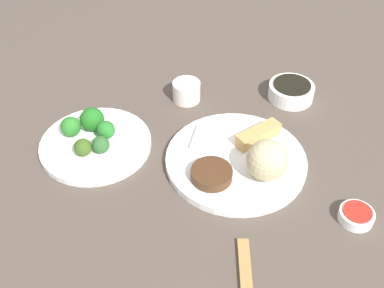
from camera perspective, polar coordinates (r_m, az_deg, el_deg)
tabletop at (r=0.98m, az=5.32°, el=-2.75°), size 2.20×2.20×0.02m
main_plate at (r=0.97m, az=5.21°, el=-2.00°), size 0.29×0.29×0.02m
rice_scoop at (r=0.91m, az=9.24°, el=-1.94°), size 0.08×0.08×0.08m
spring_roll at (r=1.00m, az=7.88°, el=1.25°), size 0.05×0.11×0.03m
crab_rangoon_wonton at (r=0.99m, az=1.75°, el=0.53°), size 0.09×0.09×0.01m
stir_fry_heap at (r=0.91m, az=2.44°, el=-3.72°), size 0.08×0.08×0.02m
broccoli_plate at (r=1.02m, az=-11.69°, el=-0.05°), size 0.24×0.24×0.01m
broccoli_floret_0 at (r=1.01m, az=-10.50°, el=1.72°), size 0.04×0.04×0.04m
broccoli_floret_1 at (r=0.98m, az=-13.20°, el=-0.41°), size 0.04×0.04×0.04m
broccoli_floret_2 at (r=1.03m, az=-14.62°, el=2.08°), size 0.04×0.04×0.04m
broccoli_floret_3 at (r=1.04m, az=-12.12°, el=2.99°), size 0.05×0.05×0.05m
broccoli_floret_4 at (r=0.98m, az=-11.11°, el=-0.07°), size 0.04×0.04×0.04m
soy_sauce_bowl at (r=1.16m, az=12.02°, el=6.28°), size 0.11×0.11×0.04m
soy_sauce_bowl_liquid at (r=1.14m, az=12.17°, el=7.11°), size 0.09×0.09×0.00m
sauce_ramekin_sweet_and_sour at (r=0.91m, az=19.46°, el=-8.30°), size 0.06×0.06×0.02m
sauce_ramekin_sweet_and_sour_liquid at (r=0.90m, az=19.64°, el=-7.80°), size 0.05×0.05×0.00m
teacup at (r=1.12m, az=-0.68°, el=6.47°), size 0.07×0.07×0.05m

